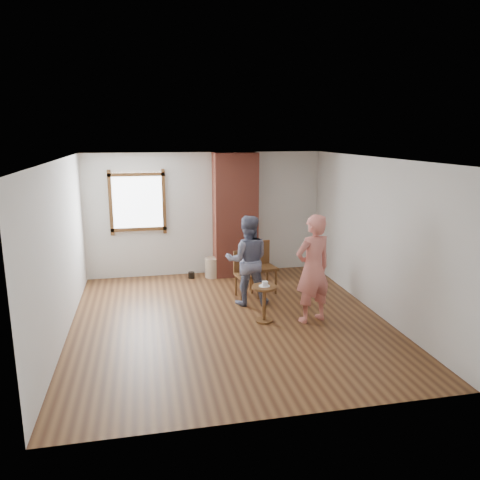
{
  "coord_description": "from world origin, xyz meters",
  "views": [
    {
      "loc": [
        -1.28,
        -7.03,
        2.97
      ],
      "look_at": [
        0.35,
        0.8,
        1.15
      ],
      "focal_mm": 35.0,
      "sensor_mm": 36.0,
      "label": 1
    }
  ],
  "objects_px": {
    "dining_chair_right": "(246,271)",
    "person_pink": "(313,269)",
    "dining_chair_left": "(261,264)",
    "man": "(247,260)",
    "stoneware_crock": "(213,267)",
    "side_table": "(264,298)"
  },
  "relations": [
    {
      "from": "man",
      "to": "person_pink",
      "type": "distance_m",
      "value": 1.3
    },
    {
      "from": "stoneware_crock",
      "to": "man",
      "type": "height_order",
      "value": "man"
    },
    {
      "from": "dining_chair_right",
      "to": "person_pink",
      "type": "xyz_separation_m",
      "value": [
        0.79,
        -1.38,
        0.4
      ]
    },
    {
      "from": "stoneware_crock",
      "to": "man",
      "type": "distance_m",
      "value": 1.84
    },
    {
      "from": "dining_chair_left",
      "to": "person_pink",
      "type": "bearing_deg",
      "value": -86.24
    },
    {
      "from": "dining_chair_right",
      "to": "person_pink",
      "type": "height_order",
      "value": "person_pink"
    },
    {
      "from": "stoneware_crock",
      "to": "side_table",
      "type": "xyz_separation_m",
      "value": [
        0.46,
        -2.56,
        0.2
      ]
    },
    {
      "from": "dining_chair_left",
      "to": "person_pink",
      "type": "xyz_separation_m",
      "value": [
        0.43,
        -1.61,
        0.34
      ]
    },
    {
      "from": "side_table",
      "to": "stoneware_crock",
      "type": "bearing_deg",
      "value": 100.14
    },
    {
      "from": "stoneware_crock",
      "to": "dining_chair_right",
      "type": "height_order",
      "value": "dining_chair_right"
    },
    {
      "from": "dining_chair_left",
      "to": "dining_chair_right",
      "type": "height_order",
      "value": "dining_chair_left"
    },
    {
      "from": "man",
      "to": "dining_chair_left",
      "type": "bearing_deg",
      "value": -114.29
    },
    {
      "from": "side_table",
      "to": "man",
      "type": "height_order",
      "value": "man"
    },
    {
      "from": "man",
      "to": "person_pink",
      "type": "relative_size",
      "value": 0.91
    },
    {
      "from": "stoneware_crock",
      "to": "side_table",
      "type": "distance_m",
      "value": 2.61
    },
    {
      "from": "dining_chair_left",
      "to": "man",
      "type": "height_order",
      "value": "man"
    },
    {
      "from": "person_pink",
      "to": "dining_chair_right",
      "type": "bearing_deg",
      "value": -76.42
    },
    {
      "from": "dining_chair_left",
      "to": "dining_chair_right",
      "type": "bearing_deg",
      "value": -158.74
    },
    {
      "from": "dining_chair_left",
      "to": "man",
      "type": "distance_m",
      "value": 0.79
    },
    {
      "from": "side_table",
      "to": "man",
      "type": "bearing_deg",
      "value": 95.53
    },
    {
      "from": "dining_chair_right",
      "to": "man",
      "type": "height_order",
      "value": "man"
    },
    {
      "from": "stoneware_crock",
      "to": "dining_chair_right",
      "type": "bearing_deg",
      "value": -71.78
    }
  ]
}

